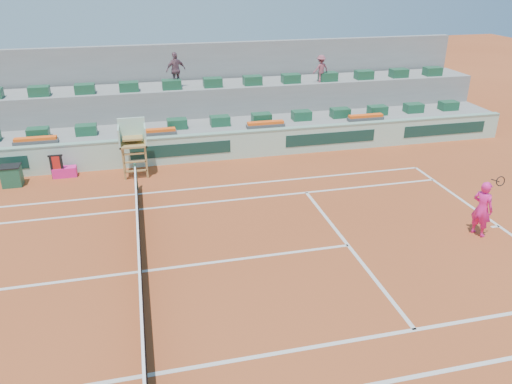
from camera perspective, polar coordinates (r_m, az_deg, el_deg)
ground at (r=14.96m, az=-12.96°, el=-8.87°), size 90.00×90.00×0.00m
seating_tier_lower at (r=24.46m, az=-13.76°, el=6.04°), size 36.00×4.00×1.20m
seating_tier_upper at (r=25.79m, az=-13.97°, el=8.60°), size 36.00×2.40×2.60m
stadium_back_wall at (r=27.13m, az=-14.20°, el=11.31°), size 36.00×0.40×4.40m
player_bag at (r=22.27m, az=-21.01°, el=2.16°), size 0.95×0.42×0.42m
spectator_mid at (r=25.03m, az=-9.15°, el=13.60°), size 1.08×0.73×1.70m
spectator_right at (r=26.22m, az=7.42°, el=13.81°), size 0.97×0.70×1.35m
court_lines at (r=14.96m, az=-12.96°, el=-8.85°), size 23.89×11.09×0.01m
tennis_net at (r=14.68m, az=-13.15°, el=-7.15°), size 0.10×11.97×1.10m
advertising_hoarding at (r=22.36m, az=-13.63°, el=4.39°), size 36.00×0.34×1.26m
umpire_chair at (r=21.12m, az=-13.90°, el=5.79°), size 1.10×0.90×2.40m
seat_row_lower at (r=23.36m, az=-13.93°, el=7.26°), size 32.90×0.60×0.44m
seat_row_upper at (r=24.85m, az=-14.31°, el=11.60°), size 32.90×0.60×0.44m
flower_planters at (r=22.69m, az=-17.68°, el=6.09°), size 26.80×0.36×0.28m
drink_cooler_a at (r=22.12m, az=-26.14°, el=1.68°), size 0.77×0.67×0.84m
towel_rack at (r=22.04m, az=-21.84°, el=2.90°), size 0.58×0.10×1.03m
tennis_player at (r=17.60m, az=24.45°, el=-1.73°), size 0.68×0.96×2.28m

